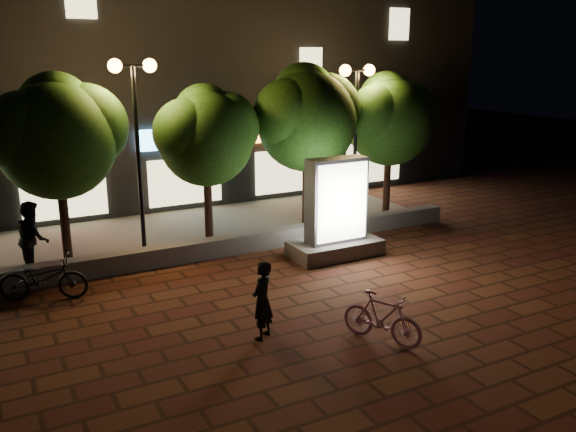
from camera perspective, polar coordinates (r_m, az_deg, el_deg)
ground at (r=13.13m, az=-1.06°, el=-8.95°), size 80.00×80.00×0.00m
retaining_wall at (r=16.46m, az=-7.42°, el=-3.05°), size 16.00×0.45×0.50m
sidewalk at (r=18.79m, az=-10.12°, el=-1.53°), size 16.00×5.00×0.08m
building_block at (r=24.28m, az=-15.65°, el=13.78°), size 28.00×8.12×11.30m
tree_left at (r=16.37m, az=-21.12°, el=7.44°), size 3.60×3.00×4.89m
tree_mid at (r=17.35m, az=-7.78°, el=7.93°), size 3.24×2.70×4.50m
tree_right at (r=18.71m, az=1.83°, el=9.66°), size 3.72×3.10×5.07m
tree_far_right at (r=20.50m, az=9.71°, el=9.38°), size 3.48×2.90×4.76m
street_lamp_left at (r=16.41m, az=-14.37°, el=10.04°), size 1.26×0.36×5.18m
street_lamp_right at (r=19.33m, az=6.54°, el=10.72°), size 1.26×0.36×4.98m
ad_kiosk at (r=16.26m, az=4.60°, el=-0.09°), size 2.51×1.26×2.72m
scooter_pink at (r=11.72m, az=8.95°, el=-9.58°), size 1.17×1.69×1.00m
rider at (r=11.63m, az=-2.47°, el=-8.03°), size 0.68×0.65×1.57m
scooter_parked at (r=14.55m, az=-22.32°, el=-5.51°), size 2.05×1.35×1.02m
pedestrian at (r=15.91m, az=-23.17°, el=-1.96°), size 0.73×0.93×1.86m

